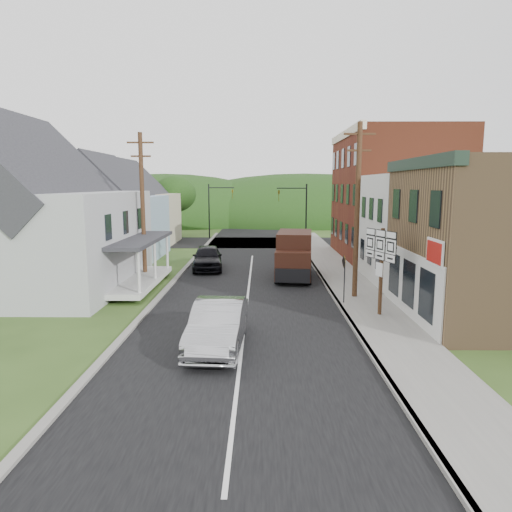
{
  "coord_description": "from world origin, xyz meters",
  "views": [
    {
      "loc": [
        0.69,
        -19.79,
        5.9
      ],
      "look_at": [
        0.45,
        3.9,
        2.2
      ],
      "focal_mm": 32.0,
      "sensor_mm": 36.0,
      "label": 1
    }
  ],
  "objects_px": {
    "dark_sedan": "(207,258)",
    "warning_sign": "(344,272)",
    "route_sign_cluster": "(381,259)",
    "silver_sedan": "(218,325)",
    "delivery_van": "(294,255)"
  },
  "relations": [
    {
      "from": "dark_sedan",
      "to": "delivery_van",
      "type": "xyz_separation_m",
      "value": [
        5.88,
        -2.97,
        0.64
      ]
    },
    {
      "from": "route_sign_cluster",
      "to": "warning_sign",
      "type": "bearing_deg",
      "value": 101.07
    },
    {
      "from": "route_sign_cluster",
      "to": "dark_sedan",
      "type": "bearing_deg",
      "value": 108.16
    },
    {
      "from": "dark_sedan",
      "to": "delivery_van",
      "type": "relative_size",
      "value": 0.91
    },
    {
      "from": "route_sign_cluster",
      "to": "warning_sign",
      "type": "distance_m",
      "value": 2.57
    },
    {
      "from": "dark_sedan",
      "to": "delivery_van",
      "type": "height_order",
      "value": "delivery_van"
    },
    {
      "from": "route_sign_cluster",
      "to": "delivery_van",
      "type": "bearing_deg",
      "value": 90.37
    },
    {
      "from": "warning_sign",
      "to": "delivery_van",
      "type": "bearing_deg",
      "value": 101.83
    },
    {
      "from": "silver_sedan",
      "to": "dark_sedan",
      "type": "bearing_deg",
      "value": 100.84
    },
    {
      "from": "delivery_van",
      "to": "route_sign_cluster",
      "type": "relative_size",
      "value": 1.41
    },
    {
      "from": "dark_sedan",
      "to": "warning_sign",
      "type": "distance_m",
      "value": 12.45
    },
    {
      "from": "silver_sedan",
      "to": "route_sign_cluster",
      "type": "distance_m",
      "value": 8.09
    },
    {
      "from": "warning_sign",
      "to": "silver_sedan",
      "type": "bearing_deg",
      "value": -137.9
    },
    {
      "from": "delivery_van",
      "to": "warning_sign",
      "type": "relative_size",
      "value": 2.28
    },
    {
      "from": "silver_sedan",
      "to": "delivery_van",
      "type": "distance_m",
      "value": 13.16
    }
  ]
}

